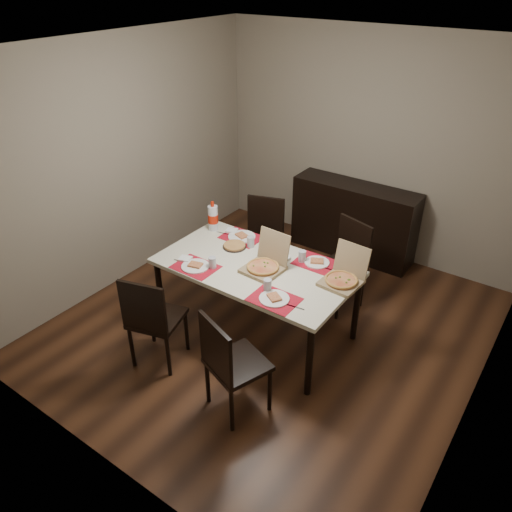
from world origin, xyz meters
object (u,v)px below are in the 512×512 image
Objects in this scene: chair_near_right at (230,362)px; pizza_box_center at (265,265)px; soda_bottle at (213,218)px; chair_far_left at (263,236)px; sideboard at (353,220)px; chair_near_left at (152,317)px; dip_bowl at (284,258)px; chair_far_right at (345,260)px; dining_table at (256,271)px.

pizza_box_center reaches higher than chair_near_right.
chair_far_left is at bearing 65.50° from soda_bottle.
soda_bottle reaches higher than sideboard.
chair_near_left is 1.31m from soda_bottle.
pizza_box_center is at bearing -21.13° from soda_bottle.
pizza_box_center is (0.02, -1.94, 0.35)m from sideboard.
dip_bowl is at bearing 102.77° from chair_near_right.
pizza_box_center is at bearing 57.18° from chair_near_left.
chair_near_left is 2.97× the size of soda_bottle.
soda_bottle is (-0.31, 1.22, 0.37)m from chair_near_left.
dip_bowl is (0.06, -1.68, 0.31)m from sideboard.
pizza_box_center is 0.94m from soda_bottle.
chair_far_right is (0.38, -1.01, 0.06)m from sideboard.
pizza_box_center is at bearing -111.17° from chair_far_right.
chair_far_right reaches higher than dip_bowl.
sideboard is 3.97× the size of pizza_box_center.
dip_bowl is (0.67, -0.63, 0.25)m from chair_far_left.
chair_far_right is at bearing 62.85° from chair_near_left.
soda_bottle is (-0.77, 0.33, 0.20)m from dining_table.
chair_far_right reaches higher than sideboard.
chair_near_right is 2.97× the size of soda_bottle.
chair_near_left is at bearing -75.93° from soda_bottle.
chair_near_left is 1.00× the size of chair_near_right.
sideboard reaches higher than dining_table.
chair_far_left is at bearing 120.87° from dining_table.
chair_far_right is at bearing 25.56° from soda_bottle.
chair_far_left is 2.97× the size of soda_bottle.
chair_near_right is at bearing -83.40° from sideboard.
chair_far_left is at bearing 91.88° from chair_near_left.
chair_far_left is (-0.94, 1.82, 0.00)m from chair_near_right.
chair_near_right is at bearing -46.95° from soda_bottle.
soda_bottle reaches higher than dip_bowl.
dining_table is at bearing 62.71° from chair_near_left.
chair_near_left is 2.04m from chair_far_right.
sideboard is at bearing 92.14° from dip_bowl.
chair_near_right is (0.33, -2.87, 0.06)m from sideboard.
soda_bottle reaches higher than chair_far_left.
chair_near_left reaches higher than sideboard.
chair_far_right is 8.27× the size of dip_bowl.
dining_table is 16.00× the size of dip_bowl.
chair_far_left is (-0.52, 0.87, -0.17)m from dining_table.
chair_far_right is 1.04m from pizza_box_center.
chair_far_left is 1.00× the size of chair_far_right.
pizza_box_center reaches higher than dining_table.
chair_far_left is at bearing -177.31° from chair_far_right.
chair_near_left is 1.09m from pizza_box_center.
chair_near_right and chair_far_left have the same top height.
pizza_box_center is at bearing -89.46° from sideboard.
dip_bowl is (0.61, 1.14, 0.25)m from chair_near_left.
chair_far_left is 0.70m from soda_bottle.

